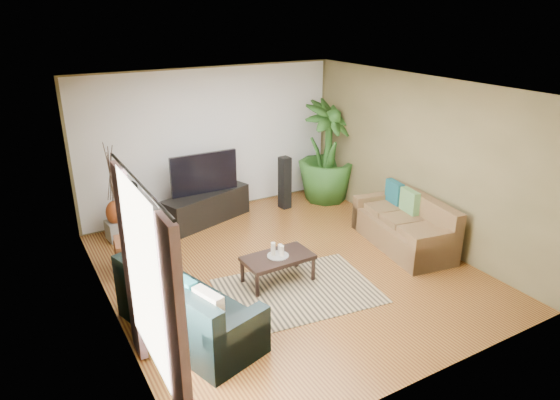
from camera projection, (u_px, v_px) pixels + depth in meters
floor at (287, 269)px, 7.49m from camera, size 5.50×5.50×0.00m
ceiling at (288, 87)px, 6.50m from camera, size 5.50×5.50×0.00m
wall_back at (211, 141)px, 9.22m from camera, size 5.00×0.00×5.00m
wall_front at (433, 268)px, 4.78m from camera, size 5.00×0.00×5.00m
wall_left at (104, 220)px, 5.84m from camera, size 0.00×5.50×5.50m
wall_right at (418, 159)px, 8.16m from camera, size 0.00×5.50×5.50m
backwall_panel at (212, 142)px, 9.21m from camera, size 4.90×0.00×4.90m
window_pane at (143, 276)px, 4.54m from camera, size 0.00×1.80×1.80m
curtain_near at (177, 342)px, 4.04m from camera, size 0.08×0.35×2.20m
curtain_far at (130, 264)px, 5.25m from camera, size 0.08×0.35×2.20m
curtain_rod at (138, 182)px, 4.23m from camera, size 0.03×1.90×0.03m
sofa_left at (188, 302)px, 5.89m from camera, size 1.34×2.08×0.85m
sofa_right at (403, 222)px, 8.08m from camera, size 1.13×1.98×0.85m
area_rug at (298, 291)px, 6.91m from camera, size 2.29×1.76×0.01m
coffee_table at (278, 269)px, 7.10m from camera, size 1.00×0.56×0.40m
candle_tray at (278, 256)px, 7.02m from camera, size 0.30×0.30×0.01m
candle_tall at (273, 249)px, 6.98m from camera, size 0.06×0.06×0.20m
candle_mid at (282, 251)px, 6.98m from camera, size 0.06×0.06×0.15m
candle_short at (280, 248)px, 7.08m from camera, size 0.06×0.06×0.13m
tv_stand at (207, 207)px, 9.05m from camera, size 1.75×1.00×0.56m
television at (204, 173)px, 8.83m from camera, size 1.23×0.07×0.73m
speaker_left at (133, 207)px, 8.60m from camera, size 0.19×0.21×0.89m
speaker_right at (285, 183)px, 9.60m from camera, size 0.20×0.22×1.02m
potted_plant at (327, 152)px, 9.83m from camera, size 1.37×1.37×1.99m
plant_pot at (325, 193)px, 10.14m from camera, size 0.37×0.37×0.29m
pedestal at (117, 230)px, 8.40m from camera, size 0.37×0.37×0.33m
vase at (115, 213)px, 8.28m from camera, size 0.30×0.30×0.42m
side_table at (134, 255)px, 7.36m from camera, size 0.55×0.55×0.52m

